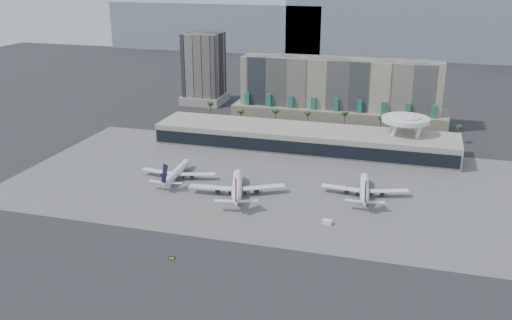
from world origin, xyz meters
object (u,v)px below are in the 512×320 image
(airliner_right, at_px, (365,189))
(service_vehicle_a, at_px, (236,186))
(service_vehicle_b, at_px, (327,222))
(airliner_left, at_px, (177,172))
(taxiway_sign, at_px, (172,258))
(airliner_centre, at_px, (237,186))

(airliner_right, xyz_separation_m, service_vehicle_a, (-59.36, -7.04, -2.59))
(airliner_right, distance_m, service_vehicle_a, 59.84)
(service_vehicle_a, height_order, service_vehicle_b, service_vehicle_a)
(airliner_left, distance_m, taxiway_sign, 81.10)
(airliner_centre, bearing_deg, taxiway_sign, -110.27)
(service_vehicle_b, bearing_deg, airliner_right, 78.31)
(airliner_left, height_order, service_vehicle_b, airliner_left)
(taxiway_sign, bearing_deg, airliner_right, 35.55)
(airliner_left, distance_m, airliner_centre, 36.55)
(service_vehicle_b, bearing_deg, taxiway_sign, -131.02)
(taxiway_sign, bearing_deg, service_vehicle_b, 25.31)
(airliner_centre, xyz_separation_m, taxiway_sign, (-3.96, -63.75, -3.50))
(airliner_centre, bearing_deg, airliner_left, 145.43)
(airliner_left, xyz_separation_m, service_vehicle_a, (31.77, -3.46, -2.42))
(service_vehicle_a, bearing_deg, service_vehicle_b, -51.24)
(airliner_right, bearing_deg, service_vehicle_b, -114.50)
(airliner_right, height_order, service_vehicle_b, airliner_right)
(airliner_right, height_order, taxiway_sign, airliner_right)
(service_vehicle_a, distance_m, taxiway_sign, 71.50)
(airliner_left, height_order, airliner_right, airliner_right)
(airliner_left, relative_size, service_vehicle_a, 9.53)
(airliner_centre, relative_size, airliner_right, 1.09)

